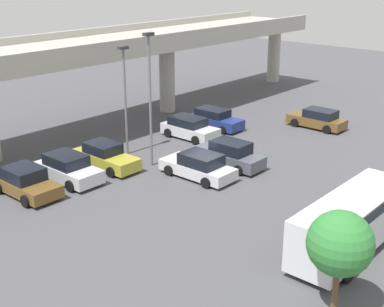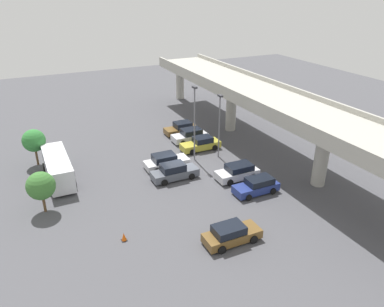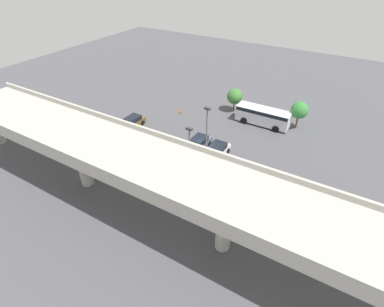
% 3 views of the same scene
% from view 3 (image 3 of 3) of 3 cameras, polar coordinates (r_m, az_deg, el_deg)
% --- Properties ---
extents(ground_plane, '(108.98, 108.98, 0.00)m').
position_cam_3_polar(ground_plane, '(38.63, 1.99, -0.38)').
color(ground_plane, '#4C4C51').
extents(highway_overpass, '(52.21, 7.27, 7.41)m').
position_cam_3_polar(highway_overpass, '(27.47, -9.55, -1.89)').
color(highway_overpass, '#ADAAA0').
rests_on(highway_overpass, ground_plane).
extents(parked_car_0, '(2.19, 4.43, 1.61)m').
position_cam_3_polar(parked_car_0, '(31.83, 13.67, -8.95)').
color(parked_car_0, brown).
rests_on(parked_car_0, ground_plane).
extents(parked_car_1, '(2.20, 4.47, 1.64)m').
position_cam_3_polar(parked_car_1, '(32.46, 9.02, -7.15)').
color(parked_car_1, silver).
rests_on(parked_car_1, ground_plane).
extents(parked_car_2, '(2.05, 4.82, 1.60)m').
position_cam_3_polar(parked_car_2, '(33.28, 4.34, -5.60)').
color(parked_car_2, gold).
rests_on(parked_car_2, ground_plane).
extents(parked_car_3, '(2.20, 4.83, 1.58)m').
position_cam_3_polar(parked_car_3, '(38.23, 4.69, 0.42)').
color(parked_car_3, silver).
rests_on(parked_car_3, ground_plane).
extents(parked_car_4, '(2.04, 4.83, 1.70)m').
position_cam_3_polar(parked_car_4, '(39.41, 1.22, 1.80)').
color(parked_car_4, '#515660').
rests_on(parked_car_4, ground_plane).
extents(parked_car_5, '(2.15, 4.45, 1.58)m').
position_cam_3_polar(parked_car_5, '(36.72, -7.14, -1.31)').
color(parked_car_5, silver).
rests_on(parked_car_5, ground_plane).
extents(parked_car_6, '(2.02, 4.43, 1.54)m').
position_cam_3_polar(parked_car_6, '(38.43, -11.11, 0.03)').
color(parked_car_6, navy).
rests_on(parked_car_6, ground_plane).
extents(parked_car_7, '(2.03, 4.58, 1.54)m').
position_cam_3_polar(parked_car_7, '(45.42, -11.36, 5.82)').
color(parked_car_7, brown).
rests_on(parked_car_7, ground_plane).
extents(shuttle_bus, '(7.95, 2.56, 2.59)m').
position_cam_3_polar(shuttle_bus, '(46.01, 13.37, 7.11)').
color(shuttle_bus, silver).
rests_on(shuttle_bus, ground_plane).
extents(lamp_post_near_aisle, '(0.70, 0.35, 8.51)m').
position_cam_3_polar(lamp_post_near_aisle, '(33.02, 2.79, 3.18)').
color(lamp_post_near_aisle, slate).
rests_on(lamp_post_near_aisle, ground_plane).
extents(lamp_post_mid_lot, '(0.70, 0.35, 7.37)m').
position_cam_3_polar(lamp_post_mid_lot, '(31.46, -0.49, 0.15)').
color(lamp_post_mid_lot, slate).
rests_on(lamp_post_mid_lot, ground_plane).
extents(tree_front_left, '(2.47, 2.47, 4.11)m').
position_cam_3_polar(tree_front_left, '(45.96, 19.78, 7.75)').
color(tree_front_left, brown).
rests_on(tree_front_left, ground_plane).
extents(tree_front_centre, '(2.47, 2.47, 3.81)m').
position_cam_3_polar(tree_front_centre, '(48.88, 8.14, 10.72)').
color(tree_front_centre, brown).
rests_on(tree_front_centre, ground_plane).
extents(traffic_cone, '(0.44, 0.44, 0.70)m').
position_cam_3_polar(traffic_cone, '(48.71, -2.19, 8.05)').
color(traffic_cone, black).
rests_on(traffic_cone, ground_plane).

